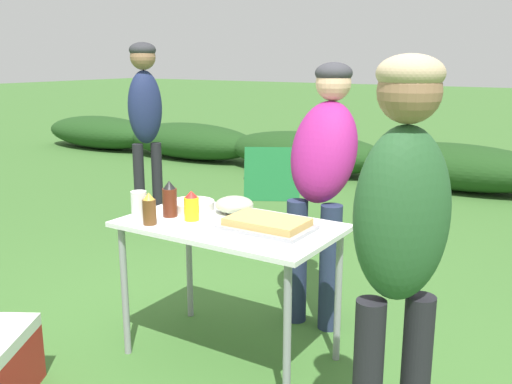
% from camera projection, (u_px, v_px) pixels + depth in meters
% --- Properties ---
extents(ground_plane, '(60.00, 60.00, 0.00)m').
position_uv_depth(ground_plane, '(231.00, 356.00, 3.05)').
color(ground_plane, '#3D6B2D').
extents(shrub_hedge, '(14.40, 0.90, 0.56)m').
position_uv_depth(shrub_hedge, '(452.00, 166.00, 6.84)').
color(shrub_hedge, '#1E4219').
rests_on(shrub_hedge, ground).
extents(folding_table, '(1.10, 0.64, 0.74)m').
position_uv_depth(folding_table, '(230.00, 238.00, 2.90)').
color(folding_table, white).
rests_on(folding_table, ground).
extents(food_tray, '(0.44, 0.28, 0.06)m').
position_uv_depth(food_tray, '(267.00, 224.00, 2.78)').
color(food_tray, '#9E9EA3').
rests_on(food_tray, folding_table).
extents(plate_stack, '(0.25, 0.25, 0.05)m').
position_uv_depth(plate_stack, '(192.00, 205.00, 3.14)').
color(plate_stack, white).
rests_on(plate_stack, folding_table).
extents(mixing_bowl, '(0.21, 0.21, 0.09)m').
position_uv_depth(mixing_bowl, '(234.00, 205.00, 3.07)').
color(mixing_bowl, '#ADBC99').
rests_on(mixing_bowl, folding_table).
extents(paper_cup_stack, '(0.08, 0.08, 0.16)m').
position_uv_depth(paper_cup_stack, '(139.00, 206.00, 2.91)').
color(paper_cup_stack, white).
rests_on(paper_cup_stack, folding_table).
extents(bbq_sauce_bottle, '(0.08, 0.08, 0.19)m').
position_uv_depth(bbq_sauce_bottle, '(170.00, 199.00, 2.99)').
color(bbq_sauce_bottle, '#562314').
rests_on(bbq_sauce_bottle, folding_table).
extents(beer_bottle, '(0.07, 0.07, 0.16)m').
position_uv_depth(beer_bottle, '(149.00, 209.00, 2.85)').
color(beer_bottle, brown).
rests_on(beer_bottle, folding_table).
extents(mustard_bottle, '(0.08, 0.08, 0.15)m').
position_uv_depth(mustard_bottle, '(192.00, 206.00, 2.92)').
color(mustard_bottle, yellow).
rests_on(mustard_bottle, folding_table).
extents(standing_person_with_beanie, '(0.41, 0.50, 1.53)m').
position_uv_depth(standing_person_with_beanie, '(323.00, 167.00, 3.29)').
color(standing_person_with_beanie, '#232D4C').
rests_on(standing_person_with_beanie, ground).
extents(standing_person_in_gray_fleece, '(0.35, 0.37, 1.69)m').
position_uv_depth(standing_person_in_gray_fleece, '(145.00, 111.00, 5.06)').
color(standing_person_in_gray_fleece, black).
rests_on(standing_person_in_gray_fleece, ground).
extents(standing_person_in_olive_jacket, '(0.41, 0.40, 1.57)m').
position_uv_depth(standing_person_in_olive_jacket, '(401.00, 233.00, 1.91)').
color(standing_person_in_olive_jacket, black).
rests_on(standing_person_in_olive_jacket, ground).
extents(camp_chair_near_hedge, '(0.69, 0.74, 0.83)m').
position_uv_depth(camp_chair_near_hedge, '(272.00, 187.00, 4.92)').
color(camp_chair_near_hedge, '#19602D').
rests_on(camp_chair_near_hedge, ground).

